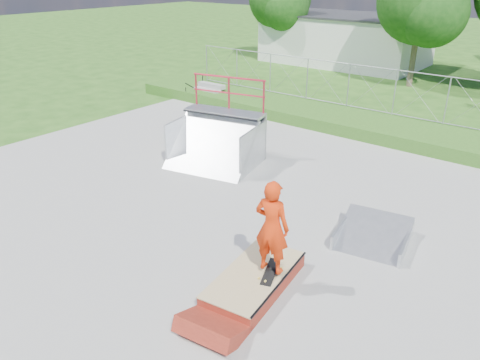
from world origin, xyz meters
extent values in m
plane|color=#265117|center=(0.00, 0.00, 0.00)|extent=(120.00, 120.00, 0.00)
cube|color=#9B9B98|center=(0.00, 0.00, 0.02)|extent=(20.00, 16.00, 0.04)
cube|color=#265117|center=(0.00, 9.50, 0.25)|extent=(24.00, 3.00, 0.50)
cube|color=maroon|center=(2.00, -1.33, 0.17)|extent=(1.47, 2.52, 0.33)
cube|color=tan|center=(2.00, -1.33, 0.34)|extent=(1.49, 2.54, 0.02)
cube|color=black|center=(2.26, -1.16, 0.40)|extent=(0.48, 0.82, 0.13)
imported|color=red|center=(2.26, -1.16, 1.36)|extent=(0.76, 0.55, 1.91)
cube|color=silver|center=(-8.00, 22.00, 1.50)|extent=(10.00, 6.00, 3.00)
cylinder|color=brown|center=(-2.00, 18.00, 1.22)|extent=(0.30, 0.30, 2.45)
sphere|color=#143D10|center=(-2.00, 18.00, 4.41)|extent=(4.48, 4.48, 4.48)
sphere|color=#143D10|center=(-1.16, 17.44, 3.85)|extent=(3.36, 3.36, 3.36)
cylinder|color=brown|center=(-12.00, 20.00, 1.14)|extent=(0.30, 0.30, 2.27)
sphere|color=#143D10|center=(-11.22, 19.48, 3.58)|extent=(3.12, 3.12, 3.12)
camera|label=1|loc=(6.56, -7.53, 5.91)|focal=35.00mm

